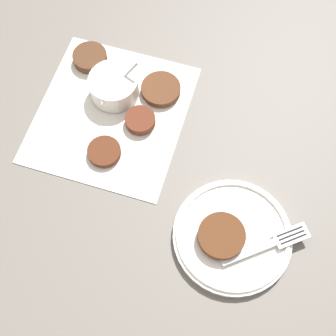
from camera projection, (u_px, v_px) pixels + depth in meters
The scene contains 10 objects.
ground_plane at pixel (101, 123), 0.92m from camera, with size 4.00×4.00×0.00m, color #605B56.
napkin at pixel (111, 114), 0.92m from camera, with size 0.32×0.30×0.00m.
sauce_bowl at pixel (112, 86), 0.92m from camera, with size 0.11×0.10×0.08m.
fritter_0 at pixel (161, 89), 0.93m from camera, with size 0.08×0.08×0.01m.
fritter_1 at pixel (104, 152), 0.88m from camera, with size 0.06×0.06×0.01m.
fritter_2 at pixel (140, 120), 0.90m from camera, with size 0.06×0.06×0.02m.
fritter_3 at pixel (90, 58), 0.96m from camera, with size 0.07×0.07×0.02m.
serving_plate at pixel (232, 236), 0.81m from camera, with size 0.21×0.21×0.02m.
fritter_on_plate at pixel (221, 236), 0.80m from camera, with size 0.08×0.08×0.02m.
fork at pixel (275, 242), 0.80m from camera, with size 0.12×0.13×0.00m.
Camera 1 is at (0.38, 0.28, 0.80)m, focal length 50.00 mm.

